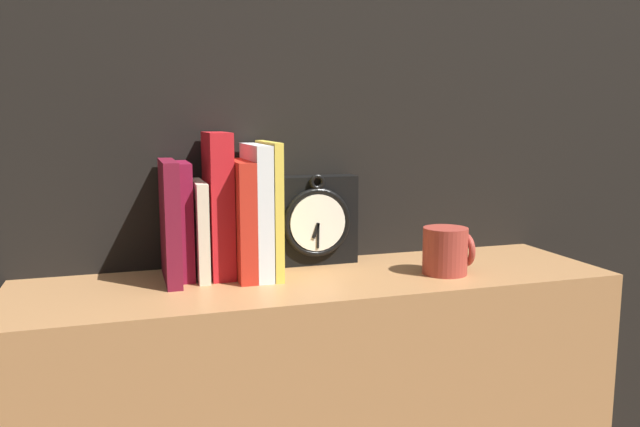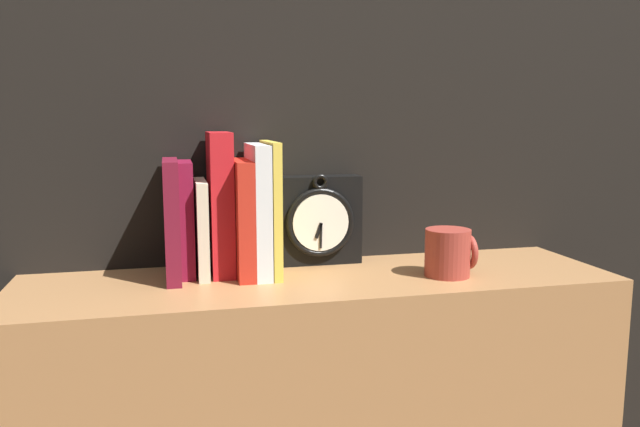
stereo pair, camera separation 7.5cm
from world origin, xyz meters
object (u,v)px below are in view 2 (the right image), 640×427
Objects in this scene: book_slot4_red at (242,218)px; book_slot5_white at (258,210)px; mug at (449,253)px; book_slot0_maroon at (172,219)px; book_slot1_maroon at (186,219)px; clock at (317,220)px; book_slot3_red at (220,204)px; book_slot2_cream at (201,228)px; book_slot6_yellow at (271,208)px.

book_slot4_red is 0.88× the size of book_slot5_white.
mug is (0.36, -0.10, -0.06)m from book_slot4_red.
book_slot5_white is (0.15, -0.00, 0.01)m from book_slot0_maroon.
book_slot1_maroon is at bearing 166.98° from book_slot4_red.
mug is (0.48, -0.10, -0.06)m from book_slot0_maroon.
book_slot1_maroon is (-0.25, -0.03, 0.02)m from clock.
book_slot1_maroon is (0.02, 0.02, -0.00)m from book_slot0_maroon.
book_slot3_red reaches higher than clock.
book_slot1_maroon is at bearing 159.17° from book_slot2_cream.
book_slot4_red is 0.03m from book_slot5_white.
book_slot1_maroon is at bearing 38.51° from book_slot0_maroon.
book_slot4_red is (0.12, -0.00, -0.00)m from book_slot0_maroon.
book_slot3_red is 1.24× the size of book_slot4_red.
book_slot5_white reaches higher than book_slot1_maroon.
book_slot6_yellow is at bearing -0.16° from book_slot4_red.
book_slot2_cream is at bearing 172.80° from book_slot5_white.
clock reaches higher than mug.
clock is 2.04× the size of mug.
book_slot2_cream is 0.45m from mug.
book_slot3_red reaches higher than book_slot5_white.
book_slot0_maroon is at bearing 167.87° from mug.
book_slot2_cream is at bearing -20.83° from book_slot1_maroon.
book_slot6_yellow is at bearing -0.18° from book_slot5_white.
book_slot0_maroon is 0.89× the size of book_slot5_white.
book_slot6_yellow is (0.09, -0.02, -0.01)m from book_slot3_red.
book_slot4_red is (0.07, -0.01, 0.02)m from book_slot2_cream.
mug is (0.21, -0.15, -0.04)m from clock.
book_slot0_maroon is (-0.27, -0.05, 0.02)m from clock.
clock is at bearing 26.66° from book_slot6_yellow.
book_slot3_red is 1.09× the size of book_slot5_white.
book_slot2_cream is at bearing 11.08° from book_slot0_maroon.
clock is 0.87× the size of book_slot1_maroon.
clock is at bearing 9.31° from book_slot2_cream.
book_slot3_red is 0.05m from book_slot4_red.
book_slot3_red reaches higher than book_slot0_maroon.
mug is at bearing -35.81° from clock.
book_slot1_maroon is 0.85× the size of book_slot6_yellow.
book_slot3_red reaches higher than book_slot6_yellow.
clock is 0.13m from book_slot5_white.
clock is at bearing 144.19° from mug.
book_slot0_maroon is at bearing -168.92° from book_slot2_cream.
book_slot6_yellow is 2.75× the size of mug.
book_slot6_yellow is at bearing 161.79° from mug.
book_slot5_white is at bearing -157.97° from clock.
book_slot2_cream is at bearing -170.69° from clock.
book_slot2_cream is at bearing 165.23° from mug.
book_slot2_cream is (0.03, -0.01, -0.02)m from book_slot1_maroon.
book_slot2_cream is 0.72× the size of book_slot6_yellow.
book_slot3_red is 0.09m from book_slot6_yellow.
book_slot3_red is 0.42m from mug.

